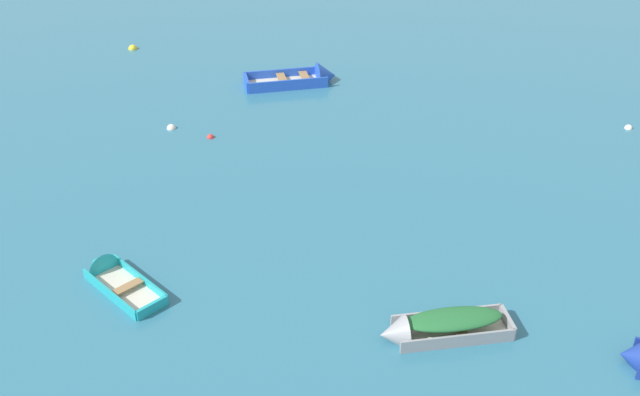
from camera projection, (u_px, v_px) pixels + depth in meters
name	position (u px, v px, depth m)	size (l,w,h in m)	color
rowboat_grey_back_row_left	(433.00, 327.00, 19.90)	(3.81, 1.80, 1.02)	beige
rowboat_blue_outer_left	(309.00, 78.00, 35.29)	(4.62, 2.54, 1.38)	beige
rowboat_turquoise_outer_right	(109.00, 274.00, 22.21)	(3.13, 2.95, 1.01)	beige
mooring_buoy_central	(211.00, 138.00, 30.38)	(0.30, 0.30, 0.30)	red
mooring_buoy_far_field	(171.00, 129.00, 31.11)	(0.38, 0.38, 0.38)	silver
mooring_buoy_trailing	(628.00, 128.00, 31.12)	(0.33, 0.33, 0.33)	silver
mooring_buoy_midfield	(133.00, 49.00, 39.46)	(0.47, 0.47, 0.47)	yellow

